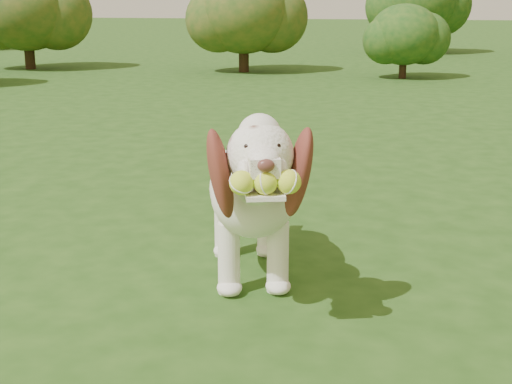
# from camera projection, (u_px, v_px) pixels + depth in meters

# --- Properties ---
(ground) EXTENTS (80.00, 80.00, 0.00)m
(ground) POSITION_uv_depth(u_px,v_px,m) (168.00, 235.00, 4.10)
(ground) COLOR #1F4313
(ground) RESTS_ON ground
(dog) EXTENTS (0.70, 1.34, 0.88)m
(dog) POSITION_uv_depth(u_px,v_px,m) (251.00, 187.00, 3.32)
(dog) COLOR white
(dog) RESTS_ON ground
(shrub_e) EXTENTS (1.81, 1.81, 1.87)m
(shrub_e) POSITION_uv_depth(u_px,v_px,m) (26.00, 9.00, 13.12)
(shrub_e) COLOR #382314
(shrub_e) RESTS_ON ground
(shrub_i) EXTENTS (2.04, 2.04, 2.11)m
(shrub_i) POSITION_uv_depth(u_px,v_px,m) (416.00, 0.00, 16.83)
(shrub_i) COLOR #382314
(shrub_i) RESTS_ON ground
(shrub_b) EXTENTS (1.75, 1.75, 1.81)m
(shrub_b) POSITION_uv_depth(u_px,v_px,m) (244.00, 11.00, 12.61)
(shrub_b) COLOR #382314
(shrub_b) RESTS_ON ground
(shrub_c) EXTENTS (1.17, 1.17, 1.21)m
(shrub_c) POSITION_uv_depth(u_px,v_px,m) (404.00, 35.00, 11.71)
(shrub_c) COLOR #382314
(shrub_c) RESTS_ON ground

